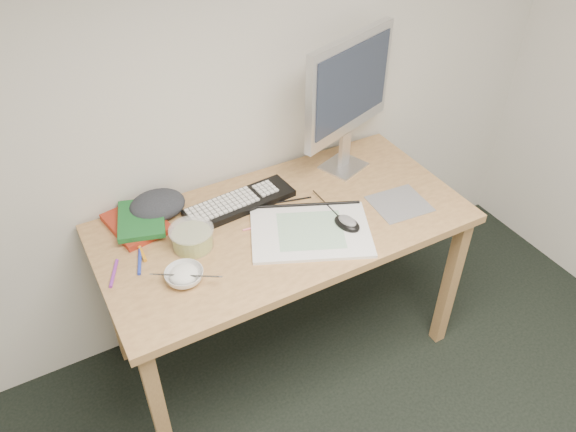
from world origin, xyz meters
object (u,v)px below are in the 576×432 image
desk (284,237)px  monitor (349,89)px  sketchpad (311,232)px  keyboard (240,203)px  rice_bowl (184,276)px

desk → monitor: (0.40, 0.20, 0.44)m
desk → sketchpad: size_ratio=3.21×
keyboard → monitor: size_ratio=0.76×
sketchpad → monitor: bearing=65.8°
desk → rice_bowl: bearing=-164.7°
keyboard → monitor: (0.51, 0.03, 0.35)m
keyboard → rice_bowl: rice_bowl is taller
keyboard → rice_bowl: bearing=-144.7°
keyboard → monitor: 0.62m
monitor → rice_bowl: monitor is taller
sketchpad → monitor: monitor is taller
rice_bowl → sketchpad: bearing=1.0°
sketchpad → keyboard: keyboard is taller
desk → keyboard: size_ratio=3.19×
sketchpad → rice_bowl: 0.49m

